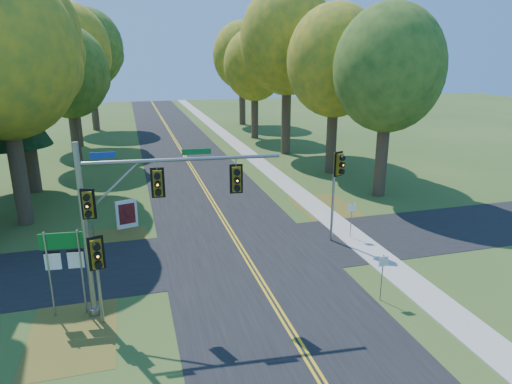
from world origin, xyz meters
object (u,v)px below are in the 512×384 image
object	(u,v)px
route_sign_cluster	(64,256)
info_kiosk	(127,214)
east_signal_pole	(337,174)
traffic_mast	(135,206)

from	to	relation	value
route_sign_cluster	info_kiosk	xyz separation A→B (m)	(2.18, 8.75, -1.59)
route_sign_cluster	info_kiosk	size ratio (longest dim) A/B	2.09
east_signal_pole	info_kiosk	world-z (taller)	east_signal_pole
traffic_mast	route_sign_cluster	xyz separation A→B (m)	(-2.66, 0.44, -1.87)
traffic_mast	route_sign_cluster	world-z (taller)	traffic_mast
info_kiosk	traffic_mast	bearing A→B (deg)	-102.55
east_signal_pole	info_kiosk	bearing A→B (deg)	131.62
traffic_mast	route_sign_cluster	bearing A→B (deg)	175.39
route_sign_cluster	traffic_mast	bearing A→B (deg)	-3.85
traffic_mast	east_signal_pole	distance (m)	10.81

